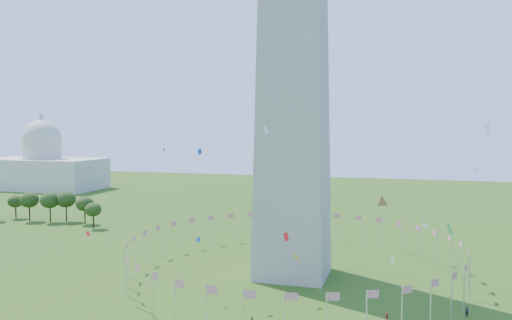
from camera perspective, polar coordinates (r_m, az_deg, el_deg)
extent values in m
cylinder|color=silver|center=(123.42, 23.11, -11.48)|extent=(0.24, 0.24, 9.00)
cylinder|color=silver|center=(130.03, 22.47, -10.70)|extent=(0.24, 0.24, 9.00)
cylinder|color=silver|center=(136.35, 21.40, -10.01)|extent=(0.24, 0.24, 9.00)
cylinder|color=silver|center=(142.25, 19.97, -9.41)|extent=(0.24, 0.24, 9.00)
cylinder|color=silver|center=(147.61, 18.26, -8.90)|extent=(0.24, 0.24, 9.00)
cylinder|color=silver|center=(152.33, 16.32, -8.47)|extent=(0.24, 0.24, 9.00)
cylinder|color=silver|center=(156.32, 14.20, -8.12)|extent=(0.24, 0.24, 9.00)
cylinder|color=silver|center=(159.53, 11.95, -7.85)|extent=(0.24, 0.24, 9.00)
cylinder|color=silver|center=(161.91, 9.60, -7.66)|extent=(0.24, 0.24, 9.00)
cylinder|color=silver|center=(163.43, 7.19, -7.53)|extent=(0.24, 0.24, 9.00)
cylinder|color=silver|center=(164.05, 4.74, -7.47)|extent=(0.24, 0.24, 9.00)
cylinder|color=silver|center=(163.78, 2.28, -7.48)|extent=(0.24, 0.24, 9.00)
cylinder|color=silver|center=(162.61, -0.15, -7.55)|extent=(0.24, 0.24, 9.00)
cylinder|color=silver|center=(160.57, -2.53, -7.70)|extent=(0.24, 0.24, 9.00)
cylinder|color=silver|center=(157.68, -4.83, -7.92)|extent=(0.24, 0.24, 9.00)
cylinder|color=silver|center=(153.98, -7.00, -8.22)|extent=(0.24, 0.24, 9.00)
cylinder|color=silver|center=(149.54, -9.02, -8.59)|extent=(0.24, 0.24, 9.00)
cylinder|color=silver|center=(144.43, -10.83, -9.05)|extent=(0.24, 0.24, 9.00)
cylinder|color=silver|center=(138.73, -12.38, -9.60)|extent=(0.24, 0.24, 9.00)
cylinder|color=silver|center=(132.55, -13.61, -10.25)|extent=(0.24, 0.24, 9.00)
cylinder|color=silver|center=(126.04, -14.43, -10.99)|extent=(0.24, 0.24, 9.00)
cylinder|color=silver|center=(119.34, -14.77, -11.83)|extent=(0.24, 0.24, 9.00)
cylinder|color=silver|center=(112.65, -14.52, -12.76)|extent=(0.24, 0.24, 9.00)
cylinder|color=silver|center=(106.18, -13.57, -13.77)|extent=(0.24, 0.24, 9.00)
cylinder|color=silver|center=(100.21, -11.81, -14.82)|extent=(0.24, 0.24, 9.00)
cylinder|color=silver|center=(95.01, -9.18, -15.83)|extent=(0.24, 0.24, 9.00)
cylinder|color=silver|center=(90.90, -5.69, -16.72)|extent=(0.24, 0.24, 9.00)
cylinder|color=silver|center=(88.15, -1.45, -17.37)|extent=(0.24, 0.24, 9.00)
cylinder|color=silver|center=(86.98, 3.26, -17.67)|extent=(0.24, 0.24, 9.00)
cylinder|color=silver|center=(87.49, 8.05, -17.57)|extent=(0.24, 0.24, 9.00)
cylinder|color=silver|center=(89.64, 12.52, -17.09)|extent=(0.24, 0.24, 9.00)
cylinder|color=silver|center=(93.25, 16.34, -16.31)|extent=(0.24, 0.24, 9.00)
cylinder|color=silver|center=(98.06, 19.32, -15.36)|extent=(0.24, 0.24, 9.00)
cylinder|color=silver|center=(103.76, 21.43, -14.34)|extent=(0.24, 0.24, 9.00)
cylinder|color=silver|center=(110.07, 22.70, -13.33)|extent=(0.24, 0.24, 9.00)
cylinder|color=silver|center=(116.70, 23.22, -12.36)|extent=(0.24, 0.24, 9.00)
imported|color=black|center=(107.77, 22.97, -15.68)|extent=(0.82, 0.68, 1.93)
imported|color=#551315|center=(100.88, 14.69, -16.95)|extent=(1.22, 1.08, 1.65)
plane|color=orange|center=(94.51, 4.63, -11.03)|extent=(1.69, 2.72, 2.42)
plane|color=blue|center=(108.71, -6.45, 0.96)|extent=(0.81, 1.33, 1.54)
plane|color=green|center=(151.55, -10.47, 1.18)|extent=(0.23, 1.59, 1.58)
plane|color=blue|center=(107.21, -6.61, -9.03)|extent=(1.16, 0.11, 1.15)
plane|color=white|center=(104.50, 1.10, 3.49)|extent=(1.23, 1.43, 1.75)
plane|color=white|center=(119.36, 23.75, -0.88)|extent=(0.83, 0.99, 1.29)
plane|color=green|center=(63.90, 21.27, -7.41)|extent=(1.03, 1.67, 1.49)
plane|color=white|center=(99.94, 15.33, -11.01)|extent=(1.07, 1.38, 1.68)
plane|color=red|center=(106.27, 3.46, -8.77)|extent=(1.89, 0.76, 1.80)
plane|color=red|center=(156.56, -18.65, -8.00)|extent=(1.73, 1.63, 1.35)
plane|color=white|center=(111.95, 16.45, 3.45)|extent=(0.96, 0.27, 1.00)
plane|color=yellow|center=(90.78, 14.26, -4.71)|extent=(1.89, 1.56, 1.97)
plane|color=white|center=(104.11, 18.76, -7.06)|extent=(1.79, 2.63, 2.44)
plane|color=white|center=(72.63, 24.97, 3.29)|extent=(1.07, 1.67, 1.93)
ellipsoid|color=#2F4C19|center=(222.39, -25.77, -4.86)|extent=(5.87, 5.87, 9.17)
ellipsoid|color=#2F4C19|center=(213.17, -24.48, -4.91)|extent=(7.16, 7.16, 11.18)
ellipsoid|color=#2F4C19|center=(207.81, -22.47, -5.04)|extent=(7.31, 7.31, 11.42)
ellipsoid|color=#2F4C19|center=(206.83, -20.87, -5.01)|extent=(7.44, 7.44, 11.62)
ellipsoid|color=#2F4C19|center=(199.40, -18.98, -5.49)|extent=(6.54, 6.54, 10.22)
ellipsoid|color=#2F4C19|center=(189.52, -18.09, -6.09)|extent=(5.91, 5.91, 9.23)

